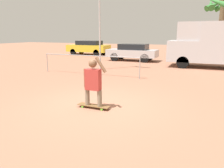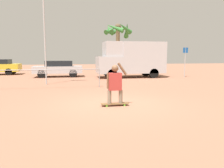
% 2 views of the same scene
% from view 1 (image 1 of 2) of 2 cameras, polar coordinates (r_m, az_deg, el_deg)
% --- Properties ---
extents(ground_plane, '(80.00, 80.00, 0.00)m').
position_cam_1_polar(ground_plane, '(6.94, -3.73, -5.55)').
color(ground_plane, '#A36B51').
extents(skateboard, '(1.01, 0.26, 0.09)m').
position_cam_1_polar(skateboard, '(6.67, -4.84, -5.67)').
color(skateboard, brown).
rests_on(skateboard, ground_plane).
extents(person_skateboarder, '(0.74, 0.25, 1.48)m').
position_cam_1_polar(person_skateboarder, '(6.46, -4.98, 1.06)').
color(person_skateboarder, gray).
rests_on(person_skateboarder, skateboard).
extents(camper_van, '(5.59, 2.17, 2.95)m').
position_cam_1_polar(camper_van, '(15.79, 25.47, 9.57)').
color(camper_van, black).
rests_on(camper_van, ground_plane).
extents(parked_car_silver, '(4.11, 1.72, 1.39)m').
position_cam_1_polar(parked_car_silver, '(18.31, 5.38, 8.40)').
color(parked_car_silver, black).
rests_on(parked_car_silver, ground_plane).
extents(parked_car_yellow, '(4.46, 1.90, 1.48)m').
position_cam_1_polar(parked_car_yellow, '(23.86, -6.14, 9.54)').
color(parked_car_yellow, black).
rests_on(parked_car_yellow, ground_plane).
extents(palm_tree_near_van, '(3.37, 3.46, 5.72)m').
position_cam_1_polar(palm_tree_near_van, '(23.90, 26.88, 17.25)').
color(palm_tree_near_van, brown).
rests_on(palm_tree_near_van, ground_plane).
extents(flagpole, '(1.19, 0.12, 6.11)m').
position_cam_1_polar(flagpole, '(13.73, -2.83, 18.77)').
color(flagpole, '#B7B7BC').
rests_on(flagpole, ground_plane).
extents(plaza_railing_segment, '(5.69, 0.05, 1.08)m').
position_cam_1_polar(plaza_railing_segment, '(11.89, -5.98, 6.80)').
color(plaza_railing_segment, '#99999E').
rests_on(plaza_railing_segment, ground_plane).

